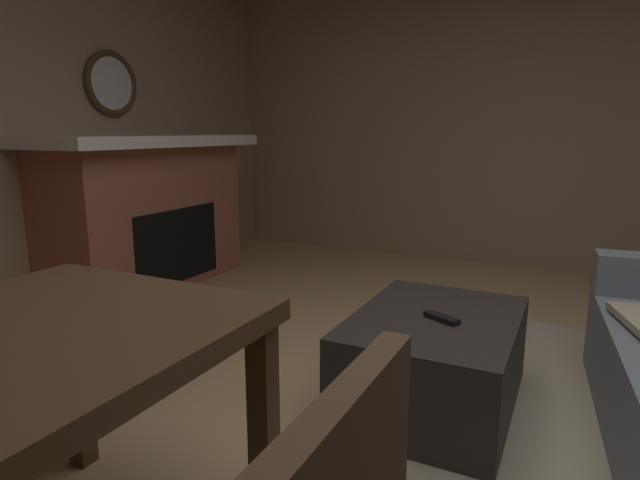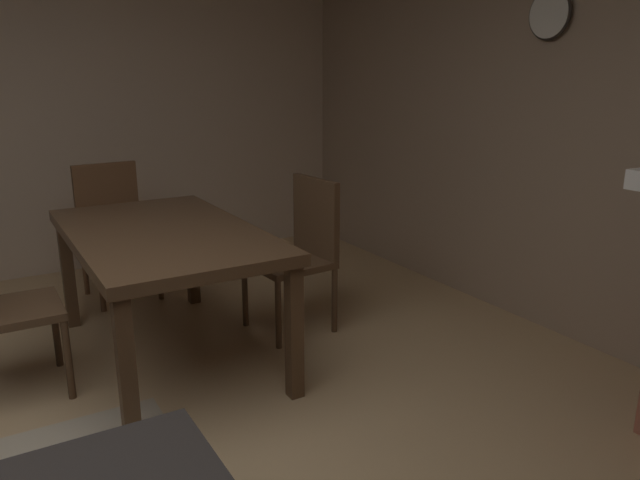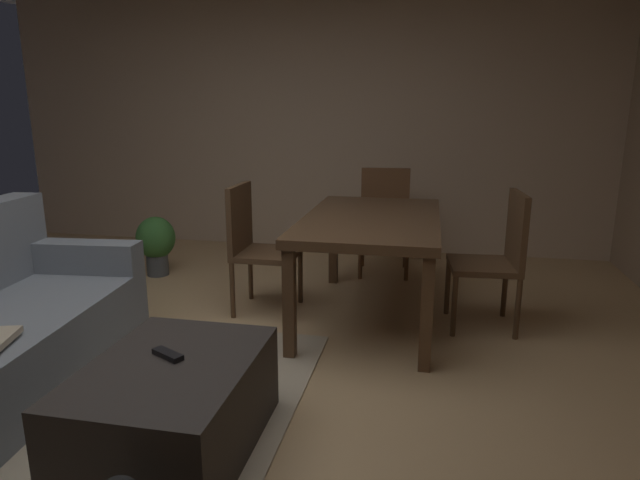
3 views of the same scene
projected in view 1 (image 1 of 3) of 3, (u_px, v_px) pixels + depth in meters
The scene contains 8 objects.
floor at pixel (461, 470), 1.91m from camera, with size 7.89×7.89×0.00m, color tan.
wall_left at pixel (549, 114), 4.52m from camera, with size 0.12×6.55×2.70m, color #9E846B.
area_rug at pixel (571, 435), 2.12m from camera, with size 2.60×2.00×0.01m, color tan.
fireplace at pixel (148, 212), 4.08m from camera, with size 1.85×0.76×1.17m.
round_wall_mirror at pixel (111, 84), 4.01m from camera, with size 0.49×0.05×0.49m.
ottoman_coffee_table at pixel (434, 361), 2.32m from camera, with size 0.92×0.67×0.42m, color #2D2826.
tv_remote at pixel (442, 318), 2.22m from camera, with size 0.05×0.16×0.02m, color black.
small_dog at pixel (416, 310), 3.11m from camera, with size 0.47×0.55×0.29m.
Camera 1 is at (1.75, 0.29, 1.20)m, focal length 29.55 mm.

